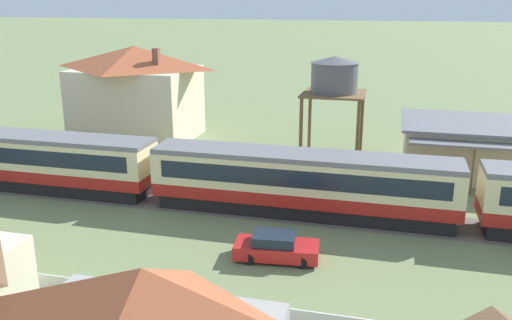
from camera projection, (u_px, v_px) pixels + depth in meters
name	position (u px, v px, depth m)	size (l,w,h in m)	color
ground_plane	(324.00, 211.00, 34.29)	(600.00, 600.00, 0.00)	#707F51
passenger_train	(306.00, 181.00, 33.17)	(58.28, 3.18, 3.92)	#AD1E19
railway_track	(249.00, 208.00, 34.67)	(122.97, 3.60, 0.04)	#665B51
station_building	(465.00, 147.00, 41.37)	(9.60, 9.61, 3.96)	beige
station_house_terracotta_roof	(136.00, 91.00, 51.01)	(11.48, 8.82, 8.68)	beige
water_tower	(334.00, 78.00, 42.34)	(4.86, 4.86, 8.61)	brown
picket_fence_front	(78.00, 289.00, 24.04)	(43.80, 0.06, 1.05)	white
parked_car_red	(276.00, 247.00, 27.79)	(4.47, 2.28, 1.41)	red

